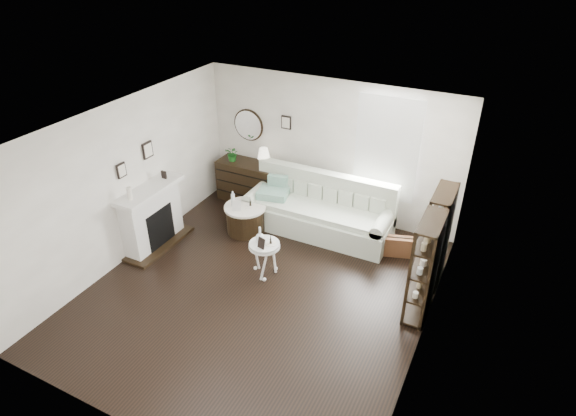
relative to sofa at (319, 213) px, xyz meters
The scene contains 18 objects.
room 1.52m from the sofa, 44.50° to the left, with size 5.50×5.50×5.50m.
fireplace 3.01m from the sofa, 143.61° to the right, with size 0.50×1.40×1.84m.
shelf_unit_far 2.33m from the sofa, 13.52° to the right, with size 0.30×0.80×1.60m.
shelf_unit_near 2.68m from the sofa, 32.82° to the right, with size 0.30×0.80×1.60m.
sofa is the anchor object (origin of this frame).
quilt 0.95m from the sofa, behind, with size 0.55×0.45×0.14m, color #29976B.
suitcase 1.56m from the sofa, ahead, with size 0.54×0.18×0.36m, color brown.
dresser 1.79m from the sofa, 167.58° to the left, with size 1.27×0.55×0.85m.
table_lamp 1.59m from the sofa, 164.36° to the left, with size 0.24×0.24×0.39m, color white, non-canonical shape.
potted_plant 2.19m from the sofa, behind, with size 0.29×0.25×0.32m, color #195A1A.
drum_table 1.38m from the sofa, 150.18° to the right, with size 0.77×0.77×0.54m.
pedestal_table 1.69m from the sofa, 98.27° to the right, with size 0.51×0.51×0.61m.
eiffel_drum 1.30m from the sofa, 150.35° to the right, with size 0.10×0.10×0.17m, color black, non-canonical shape.
bottle_drum 1.62m from the sofa, 150.96° to the right, with size 0.07×0.07×0.31m, color silver.
card_frame_drum 1.55m from the sofa, 144.88° to the right, with size 0.15×0.01×0.20m, color silver.
eiffel_ped 1.67m from the sofa, 95.00° to the right, with size 0.10×0.10×0.17m, color black, non-canonical shape.
flask_ped 1.72m from the sofa, 101.36° to the right, with size 0.14×0.14×0.27m, color silver, non-canonical shape.
card_frame_ped 1.84m from the sofa, 96.98° to the right, with size 0.13×0.01×0.18m, color black.
Camera 1 is at (3.03, -5.07, 4.99)m, focal length 30.00 mm.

